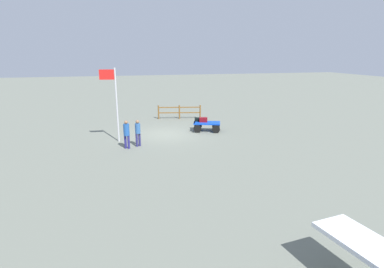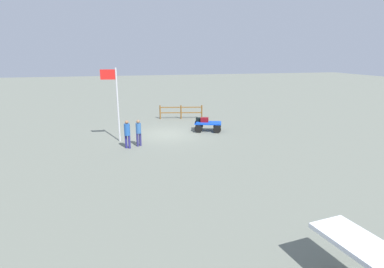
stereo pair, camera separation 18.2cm
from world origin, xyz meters
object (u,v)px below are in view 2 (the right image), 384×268
(worker_trailing, at_px, (127,132))
(suitcase_tan, at_px, (199,119))
(luggage_cart, at_px, (208,125))
(flagpole, at_px, (115,98))
(worker_lead, at_px, (139,131))
(suitcase_dark, at_px, (204,120))

(worker_trailing, bearing_deg, suitcase_tan, -147.47)
(luggage_cart, height_order, flagpole, flagpole)
(worker_lead, height_order, flagpole, flagpole)
(suitcase_dark, relative_size, worker_lead, 0.39)
(luggage_cart, xyz_separation_m, worker_lead, (5.10, 2.54, 0.46))
(suitcase_tan, xyz_separation_m, worker_lead, (4.62, 3.08, 0.14))
(suitcase_dark, bearing_deg, worker_lead, 28.80)
(suitcase_dark, height_order, worker_lead, worker_lead)
(suitcase_dark, xyz_separation_m, flagpole, (6.14, 1.32, 1.98))
(suitcase_tan, xyz_separation_m, worker_trailing, (5.30, 3.38, 0.20))
(suitcase_tan, relative_size, flagpole, 0.11)
(suitcase_tan, bearing_deg, suitcase_dark, 125.71)
(worker_trailing, bearing_deg, flagpole, -71.35)
(worker_lead, bearing_deg, flagpole, -47.92)
(worker_lead, xyz_separation_m, flagpole, (1.24, -1.38, 1.88))
(suitcase_tan, relative_size, worker_lead, 0.31)
(suitcase_dark, bearing_deg, worker_trailing, 28.23)
(luggage_cart, distance_m, flagpole, 6.86)
(luggage_cart, relative_size, suitcase_dark, 3.35)
(suitcase_tan, bearing_deg, luggage_cart, 131.64)
(worker_lead, bearing_deg, worker_trailing, 23.97)
(worker_trailing, relative_size, flagpole, 0.37)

